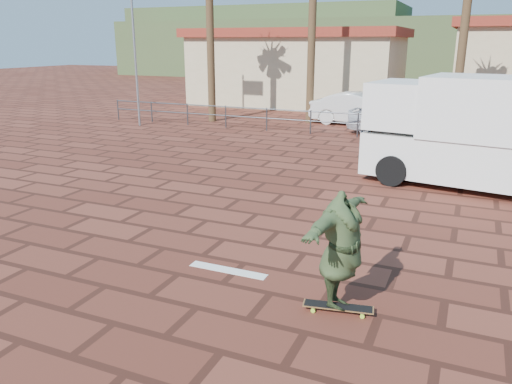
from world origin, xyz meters
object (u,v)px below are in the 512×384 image
car_silver (399,119)px  car_white (360,109)px  longboard (338,307)px  skateboarder (341,250)px  campervan (480,130)px

car_silver → car_white: bearing=52.0°
longboard → skateboarder: size_ratio=0.48×
campervan → car_white: campervan is taller
car_white → skateboarder: bearing=-165.0°
campervan → car_silver: campervan is taller
campervan → skateboarder: bearing=-93.2°
skateboarder → campervan: 8.06m
longboard → car_white: 17.38m
skateboarder → car_white: skateboarder is taller
skateboarder → car_white: 17.37m
campervan → longboard: bearing=-93.2°
car_silver → car_white: size_ratio=0.92×
longboard → car_white: size_ratio=0.23×
longboard → car_white: bearing=91.0°
longboard → campervan: 8.17m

